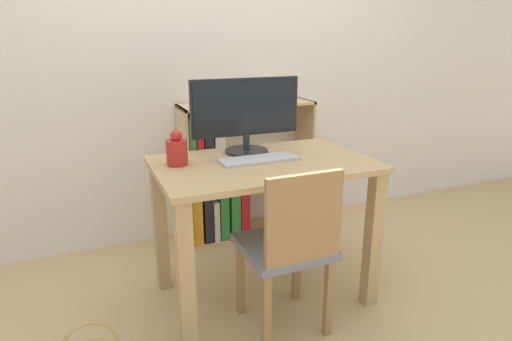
# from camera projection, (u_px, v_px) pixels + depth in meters

# --- Properties ---
(ground_plane) EXTENTS (10.00, 10.00, 0.00)m
(ground_plane) POSITION_uv_depth(u_px,v_px,m) (263.00, 294.00, 2.42)
(ground_plane) COLOR tan
(wall_back) EXTENTS (8.00, 0.05, 2.60)m
(wall_back) POSITION_uv_depth(u_px,v_px,m) (206.00, 51.00, 2.88)
(wall_back) COLOR silver
(wall_back) RESTS_ON ground_plane
(desk) EXTENTS (1.10, 0.70, 0.78)m
(desk) POSITION_uv_depth(u_px,v_px,m) (263.00, 192.00, 2.24)
(desk) COLOR tan
(desk) RESTS_ON ground_plane
(monitor) EXTENTS (0.61, 0.24, 0.40)m
(monitor) POSITION_uv_depth(u_px,v_px,m) (246.00, 112.00, 2.29)
(monitor) COLOR #232326
(monitor) RESTS_ON desk
(keyboard) EXTENTS (0.41, 0.14, 0.02)m
(keyboard) POSITION_uv_depth(u_px,v_px,m) (259.00, 159.00, 2.19)
(keyboard) COLOR #B2B2B7
(keyboard) RESTS_ON desk
(vase) EXTENTS (0.11, 0.11, 0.18)m
(vase) POSITION_uv_depth(u_px,v_px,m) (177.00, 151.00, 2.11)
(vase) COLOR #B2231E
(vase) RESTS_ON desk
(chair) EXTENTS (0.40, 0.40, 0.85)m
(chair) POSITION_uv_depth(u_px,v_px,m) (290.00, 245.00, 1.98)
(chair) COLOR slate
(chair) RESTS_ON ground_plane
(bookshelf) EXTENTS (0.93, 0.28, 0.96)m
(bookshelf) POSITION_uv_depth(u_px,v_px,m) (224.00, 182.00, 3.01)
(bookshelf) COLOR tan
(bookshelf) RESTS_ON ground_plane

